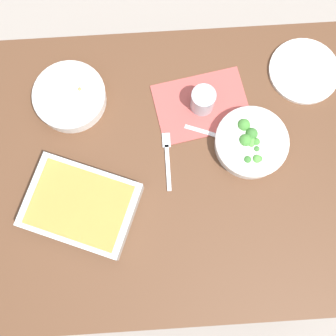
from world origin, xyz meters
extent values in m
plane|color=#9E9389|center=(0.00, 0.00, 0.00)|extent=(6.00, 6.00, 0.00)
cube|color=brown|center=(0.00, 0.00, 0.72)|extent=(1.20, 0.90, 0.04)
cylinder|color=brown|center=(-0.54, -0.39, 0.35)|extent=(0.06, 0.06, 0.70)
cylinder|color=brown|center=(0.54, -0.39, 0.35)|extent=(0.06, 0.06, 0.70)
cylinder|color=brown|center=(-0.54, 0.39, 0.35)|extent=(0.06, 0.06, 0.70)
cylinder|color=brown|center=(0.54, 0.39, 0.35)|extent=(0.06, 0.06, 0.70)
cube|color=#B24C47|center=(-0.12, -0.19, 0.74)|extent=(0.31, 0.25, 0.00)
cylinder|color=white|center=(0.28, -0.23, 0.77)|extent=(0.21, 0.21, 0.05)
torus|color=white|center=(0.28, -0.23, 0.79)|extent=(0.22, 0.22, 0.01)
cylinder|color=#B2844C|center=(0.28, -0.23, 0.77)|extent=(0.17, 0.17, 0.03)
sphere|color=silver|center=(0.29, -0.26, 0.79)|extent=(0.02, 0.02, 0.02)
sphere|color=silver|center=(0.27, -0.22, 0.79)|extent=(0.02, 0.02, 0.02)
sphere|color=#B2844C|center=(0.25, -0.24, 0.79)|extent=(0.02, 0.02, 0.02)
sphere|color=silver|center=(0.29, -0.23, 0.79)|extent=(0.02, 0.02, 0.02)
cylinder|color=white|center=(-0.25, -0.05, 0.77)|extent=(0.21, 0.21, 0.05)
torus|color=white|center=(-0.25, -0.05, 0.79)|extent=(0.22, 0.22, 0.01)
cylinder|color=#8CB272|center=(-0.25, -0.05, 0.77)|extent=(0.17, 0.17, 0.02)
sphere|color=#3D7A33|center=(-0.25, -0.08, 0.79)|extent=(0.04, 0.04, 0.04)
sphere|color=#478C38|center=(-0.26, 0.00, 0.78)|extent=(0.02, 0.02, 0.02)
sphere|color=#3D7A33|center=(-0.24, -0.06, 0.79)|extent=(0.03, 0.03, 0.03)
sphere|color=#478C38|center=(-0.23, -0.06, 0.79)|extent=(0.04, 0.04, 0.04)
sphere|color=#569E42|center=(-0.24, -0.05, 0.78)|extent=(0.02, 0.02, 0.02)
sphere|color=#478C38|center=(-0.26, -0.05, 0.78)|extent=(0.02, 0.02, 0.02)
sphere|color=#3D7A33|center=(-0.26, -0.03, 0.78)|extent=(0.02, 0.02, 0.02)
sphere|color=#569E42|center=(-0.24, -0.05, 0.79)|extent=(0.03, 0.03, 0.03)
sphere|color=#478C38|center=(-0.23, -0.10, 0.79)|extent=(0.04, 0.04, 0.04)
sphere|color=#569E42|center=(-0.26, 0.00, 0.79)|extent=(0.03, 0.03, 0.03)
sphere|color=#3D7A33|center=(-0.23, 0.00, 0.78)|extent=(0.02, 0.02, 0.02)
cube|color=silver|center=(0.25, 0.10, 0.77)|extent=(0.36, 0.32, 0.06)
cube|color=gold|center=(0.25, 0.10, 0.78)|extent=(0.32, 0.28, 0.04)
cylinder|color=#B2BCC6|center=(-0.12, -0.19, 0.78)|extent=(0.07, 0.07, 0.08)
cylinder|color=black|center=(-0.12, -0.19, 0.77)|extent=(0.06, 0.06, 0.05)
cylinder|color=white|center=(-0.44, -0.28, 0.75)|extent=(0.22, 0.22, 0.01)
cube|color=silver|center=(0.28, -0.23, 0.74)|extent=(0.06, 0.13, 0.01)
ellipsoid|color=silver|center=(0.31, -0.15, 0.75)|extent=(0.04, 0.05, 0.01)
cube|color=silver|center=(-0.12, -0.10, 0.74)|extent=(0.14, 0.06, 0.01)
ellipsoid|color=silver|center=(-0.20, -0.07, 0.75)|extent=(0.05, 0.04, 0.01)
cube|color=silver|center=(0.00, 0.00, 0.74)|extent=(0.01, 0.14, 0.01)
cube|color=silver|center=(0.00, -0.08, 0.74)|extent=(0.02, 0.04, 0.01)
camera|label=1|loc=(0.02, 0.27, 1.94)|focal=44.19mm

